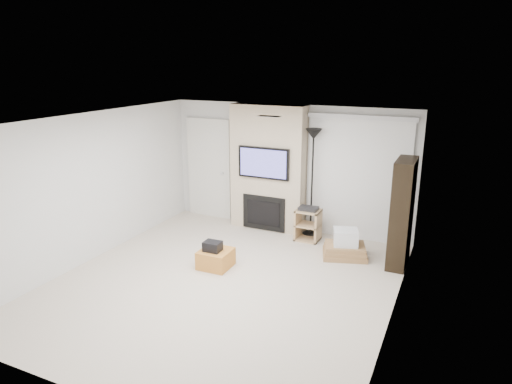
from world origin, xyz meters
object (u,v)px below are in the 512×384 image
at_px(ottoman, 216,259).
at_px(bookshelf, 402,213).
at_px(box_stack, 345,247).
at_px(av_stand, 308,223).
at_px(floor_lamp, 313,152).

relative_size(ottoman, bookshelf, 0.28).
bearing_deg(box_stack, ottoman, -144.91).
distance_m(box_stack, bookshelf, 1.14).
height_order(ottoman, bookshelf, bookshelf).
xyz_separation_m(ottoman, box_stack, (1.85, 1.30, 0.04)).
distance_m(av_stand, box_stack, 0.98).
bearing_deg(ottoman, floor_lamp, 64.57).
distance_m(ottoman, bookshelf, 3.16).
bearing_deg(floor_lamp, bookshelf, -20.45).
relative_size(floor_lamp, av_stand, 3.18).
height_order(ottoman, floor_lamp, floor_lamp).
relative_size(av_stand, bookshelf, 0.37).
bearing_deg(floor_lamp, ottoman, -115.43).
xyz_separation_m(box_stack, bookshelf, (0.88, 0.09, 0.71)).
distance_m(floor_lamp, av_stand, 1.33).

